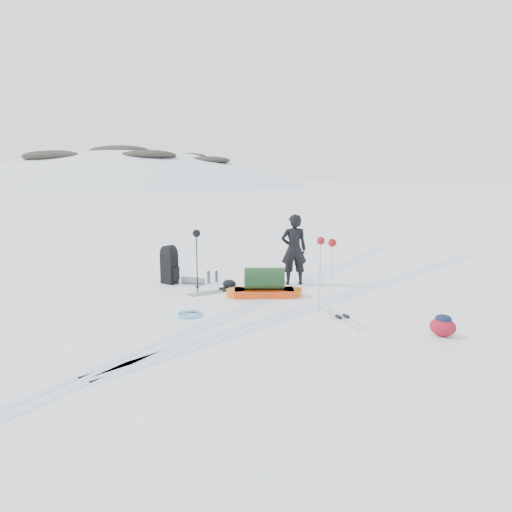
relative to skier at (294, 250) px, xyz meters
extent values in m
plane|color=white|center=(0.26, -1.69, -0.87)|extent=(200.00, 200.00, 0.00)
ellipsoid|color=white|center=(-69.74, 53.31, -40.87)|extent=(143.00, 121.00, 93.50)
ellipsoid|color=black|center=(-69.74, 53.31, 5.48)|extent=(13.00, 10.00, 2.20)
ellipsoid|color=black|center=(-55.74, 47.31, 4.34)|extent=(10.40, 8.00, 1.76)
ellipsoid|color=black|center=(-82.74, 58.31, 4.53)|extent=(9.10, 7.00, 1.54)
ellipsoid|color=black|center=(-69.74, 39.31, 4.21)|extent=(11.70, 9.00, 1.98)
ellipsoid|color=black|center=(-60.74, 62.31, 4.58)|extent=(7.80, 6.00, 1.32)
ellipsoid|color=black|center=(-77.74, 45.31, 4.77)|extent=(9.88, 7.60, 1.67)
ellipsoid|color=black|center=(-49.74, 55.31, 3.58)|extent=(8.32, 6.40, 1.41)
ellipsoid|color=black|center=(-87.74, 49.31, 3.86)|extent=(7.80, 6.00, 1.32)
cube|color=silver|center=(0.14, -1.69, -0.87)|extent=(1.40, 17.97, 0.01)
cube|color=silver|center=(0.38, -1.69, -0.87)|extent=(1.40, 17.97, 0.01)
cube|color=silver|center=(1.54, 0.31, -0.87)|extent=(2.09, 13.88, 0.01)
cube|color=silver|center=(1.78, 0.31, -0.87)|extent=(2.09, 13.88, 0.01)
imported|color=black|center=(0.00, 0.00, 0.00)|extent=(0.76, 0.73, 1.75)
cube|color=#EC410D|center=(0.08, -1.42, -0.79)|extent=(1.39, 1.24, 0.17)
cylinder|color=#E8580D|center=(0.56, -1.06, -0.79)|extent=(0.68, 0.68, 0.17)
cylinder|color=#D5640C|center=(-0.41, -1.79, -0.79)|extent=(0.68, 0.68, 0.17)
cylinder|color=#163218|center=(0.08, -1.42, -0.47)|extent=(1.00, 0.92, 0.49)
cube|color=black|center=(-2.59, -1.71, -0.49)|extent=(0.39, 0.28, 0.76)
cylinder|color=black|center=(-2.59, -1.71, -0.09)|extent=(0.38, 0.27, 0.37)
cube|color=black|center=(-2.39, -1.69, -0.60)|extent=(0.09, 0.20, 0.33)
cylinder|color=gray|center=(-2.09, -1.39, -0.79)|extent=(0.62, 0.30, 0.16)
cylinder|color=black|center=(-1.49, -1.90, -0.20)|extent=(0.02, 0.02, 1.35)
cylinder|color=black|center=(-1.43, -1.97, -0.20)|extent=(0.02, 0.02, 1.35)
torus|color=black|center=(-1.49, -1.90, -0.77)|extent=(0.10, 0.10, 0.01)
torus|color=black|center=(-1.43, -1.97, -0.77)|extent=(0.10, 0.10, 0.01)
sphere|color=black|center=(-1.46, -1.94, 0.50)|extent=(0.18, 0.18, 0.18)
cylinder|color=#A9ACB0|center=(1.75, -1.95, -0.16)|extent=(0.03, 0.03, 1.44)
cylinder|color=silver|center=(2.06, -2.08, -0.16)|extent=(0.03, 0.03, 1.44)
torus|color=#B9BBC1|center=(1.75, -1.95, -0.76)|extent=(0.12, 0.12, 0.01)
torus|color=#BABEC2|center=(2.06, -2.08, -0.76)|extent=(0.12, 0.12, 0.01)
sphere|color=maroon|center=(1.75, -1.95, 0.58)|extent=(0.15, 0.15, 0.15)
sphere|color=maroon|center=(2.06, -2.08, 0.58)|extent=(0.15, 0.15, 0.15)
cube|color=gray|center=(-0.89, -1.56, -0.87)|extent=(0.80, 1.69, 0.02)
cube|color=#9BA0A4|center=(-1.06, -1.49, -0.87)|extent=(0.80, 1.69, 0.02)
cube|color=black|center=(-0.89, -1.56, -0.83)|extent=(0.14, 0.19, 0.05)
cube|color=black|center=(-1.06, -1.49, -0.83)|extent=(0.14, 0.19, 0.05)
cube|color=#BBBDC2|center=(2.21, -2.04, -0.87)|extent=(1.36, 1.04, 0.01)
cube|color=silver|center=(2.31, -1.91, -0.87)|extent=(1.36, 1.04, 0.01)
cube|color=black|center=(2.21, -2.04, -0.84)|extent=(0.17, 0.15, 0.05)
cube|color=black|center=(2.31, -1.91, -0.84)|extent=(0.17, 0.15, 0.05)
torus|color=#60B9E9|center=(-0.26, -3.52, -0.85)|extent=(0.65, 0.65, 0.05)
torus|color=#5499CD|center=(-0.22, -3.49, -0.84)|extent=(0.51, 0.51, 0.05)
ellipsoid|color=maroon|center=(4.11, -1.94, -0.72)|extent=(0.51, 0.44, 0.32)
ellipsoid|color=black|center=(4.11, -1.94, -0.57)|extent=(0.33, 0.29, 0.16)
cylinder|color=slate|center=(-1.82, -1.11, -0.74)|extent=(0.10, 0.10, 0.27)
cylinder|color=#515458|center=(-1.74, -0.89, -0.75)|extent=(0.10, 0.10, 0.25)
cylinder|color=black|center=(-1.82, -1.11, -0.59)|extent=(0.09, 0.09, 0.03)
cylinder|color=black|center=(-1.74, -0.89, -0.61)|extent=(0.09, 0.09, 0.03)
ellipsoid|color=black|center=(-1.02, -1.29, -0.77)|extent=(0.41, 0.35, 0.22)
camera|label=1|loc=(6.18, -10.47, 1.92)|focal=35.00mm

